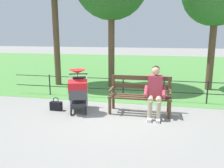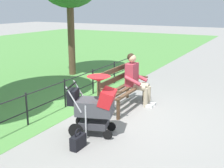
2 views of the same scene
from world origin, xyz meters
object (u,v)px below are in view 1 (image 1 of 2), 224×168
(park_bench, at_px, (140,93))
(stroller, at_px, (78,90))
(handbag, at_px, (56,106))
(person_on_bench, at_px, (155,90))

(park_bench, height_order, stroller, stroller)
(handbag, bearing_deg, park_bench, -171.91)
(person_on_bench, xyz_separation_m, stroller, (2.00, 0.06, -0.08))
(person_on_bench, height_order, handbag, person_on_bench)
(stroller, height_order, handbag, stroller)
(stroller, xyz_separation_m, handbag, (0.64, 0.04, -0.47))
(park_bench, distance_m, handbag, 2.31)
(stroller, bearing_deg, handbag, 3.60)
(park_bench, distance_m, stroller, 1.64)
(park_bench, distance_m, person_on_bench, 0.47)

